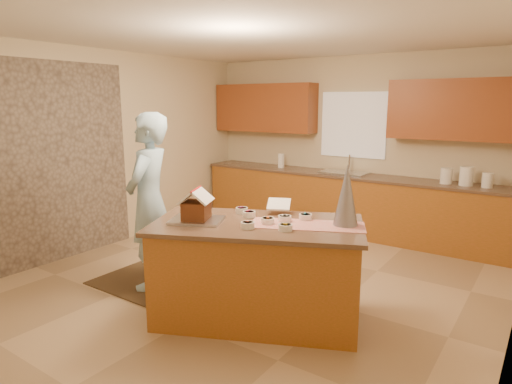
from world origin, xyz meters
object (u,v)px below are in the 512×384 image
(island_base, at_px, (257,273))
(gingerbread_house, at_px, (196,208))
(tinsel_tree, at_px, (346,195))
(boy, at_px, (149,202))

(island_base, distance_m, gingerbread_house, 0.83)
(gingerbread_house, bearing_deg, tinsel_tree, 28.93)
(tinsel_tree, relative_size, gingerbread_house, 1.49)
(island_base, bearing_deg, gingerbread_house, -174.81)
(island_base, bearing_deg, boy, 157.57)
(island_base, xyz_separation_m, boy, (-1.36, -0.05, 0.51))
(island_base, height_order, gingerbread_house, gingerbread_house)
(boy, relative_size, gingerbread_house, 5.09)
(tinsel_tree, xyz_separation_m, gingerbread_house, (-1.17, -0.65, -0.15))
(island_base, xyz_separation_m, tinsel_tree, (0.69, 0.37, 0.76))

